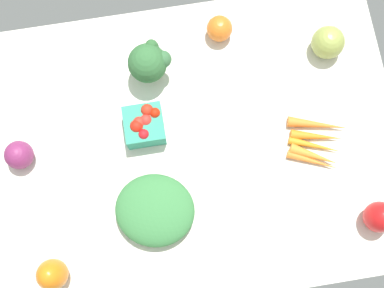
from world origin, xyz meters
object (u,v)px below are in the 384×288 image
object	(u,v)px
heirloom_tomato_green	(328,42)
leafy_greens_clump	(155,210)
broccoli_head	(149,62)
carrot_bunch	(316,143)
berry_basket	(144,125)
bell_pepper_red	(379,217)
bell_pepper_orange	(52,275)
red_onion_center	(19,155)
heirloom_tomato_orange	(219,29)

from	to	relation	value
heirloom_tomato_green	leafy_greens_clump	bearing A→B (deg)	-144.83
broccoli_head	carrot_bunch	xyz separation A→B (cm)	(37.51, -25.12, -5.96)
berry_basket	carrot_bunch	bearing A→B (deg)	-14.53
broccoli_head	bell_pepper_red	world-z (taller)	broccoli_head
berry_basket	heirloom_tomato_green	distance (cm)	50.63
broccoli_head	bell_pepper_orange	bearing A→B (deg)	-122.00
carrot_bunch	bell_pepper_red	distance (cm)	22.82
bell_pepper_orange	red_onion_center	bearing A→B (deg)	100.76
berry_basket	heirloom_tomato_orange	xyz separation A→B (cm)	(22.49, 22.18, -0.50)
carrot_bunch	red_onion_center	bearing A→B (deg)	173.58
bell_pepper_red	leafy_greens_clump	world-z (taller)	bell_pepper_red
broccoli_head	carrot_bunch	world-z (taller)	broccoli_head
leafy_greens_clump	red_onion_center	distance (cm)	35.54
bell_pepper_red	bell_pepper_orange	bearing A→B (deg)	-179.38
red_onion_center	heirloom_tomato_orange	world-z (taller)	red_onion_center
berry_basket	bell_pepper_orange	xyz separation A→B (cm)	(-25.33, -31.68, 1.21)
bell_pepper_red	bell_pepper_orange	world-z (taller)	bell_pepper_orange
bell_pepper_red	broccoli_head	bearing A→B (deg)	136.33
bell_pepper_orange	carrot_bunch	bearing A→B (deg)	17.60
bell_pepper_orange	heirloom_tomato_green	bearing A→B (deg)	31.54
broccoli_head	heirloom_tomato_green	bearing A→B (deg)	-0.91
bell_pepper_red	red_onion_center	size ratio (longest dim) A/B	1.34
berry_basket	bell_pepper_orange	distance (cm)	40.58
leafy_greens_clump	heirloom_tomato_orange	bearing A→B (deg)	61.99
carrot_bunch	leafy_greens_clump	xyz separation A→B (cm)	(-41.43, -10.22, 2.06)
leafy_greens_clump	heirloom_tomato_green	world-z (taller)	heirloom_tomato_green
broccoli_head	red_onion_center	size ratio (longest dim) A/B	1.74
leafy_greens_clump	bell_pepper_red	bearing A→B (deg)	-11.01
broccoli_head	heirloom_tomato_orange	distance (cm)	20.84
heirloom_tomato_orange	heirloom_tomato_green	bearing A→B (deg)	-17.79
bell_pepper_orange	heirloom_tomato_orange	xyz separation A→B (cm)	(47.82, 53.86, -1.71)
berry_basket	heirloom_tomato_orange	world-z (taller)	berry_basket
broccoli_head	red_onion_center	bearing A→B (deg)	-153.66
heirloom_tomato_orange	bell_pepper_orange	bearing A→B (deg)	-131.60
broccoli_head	bell_pepper_orange	distance (cm)	54.48
red_onion_center	broccoli_head	bearing A→B (deg)	26.34
heirloom_tomato_green	heirloom_tomato_orange	world-z (taller)	heirloom_tomato_green
bell_pepper_red	heirloom_tomato_orange	bearing A→B (deg)	118.28
heirloom_tomato_green	bell_pepper_orange	distance (cm)	86.89
berry_basket	broccoli_head	world-z (taller)	broccoli_head
berry_basket	bell_pepper_red	world-z (taller)	bell_pepper_red
berry_basket	heirloom_tomato_orange	distance (cm)	31.59
berry_basket	leafy_greens_clump	world-z (taller)	berry_basket
broccoli_head	heirloom_tomato_green	distance (cm)	45.31
carrot_bunch	heirloom_tomato_orange	xyz separation A→B (cm)	(-18.54, 32.82, 2.08)
red_onion_center	carrot_bunch	bearing A→B (deg)	-6.42
heirloom_tomato_orange	broccoli_head	bearing A→B (deg)	-157.91
berry_basket	broccoli_head	xyz separation A→B (cm)	(3.52, 14.48, 3.39)
broccoli_head	carrot_bunch	size ratio (longest dim) A/B	0.72
bell_pepper_red	heirloom_tomato_orange	world-z (taller)	bell_pepper_red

